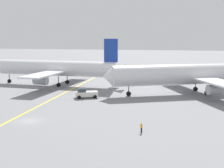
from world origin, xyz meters
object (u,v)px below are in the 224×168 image
Objects in this scene: ground_crew_ramp_agent_by_cones at (141,127)px; airliner_at_gate_left at (55,69)px; airliner_being_pushed at (192,75)px; pushback_tug at (86,93)px.

airliner_at_gate_left is at bearing 125.58° from ground_crew_ramp_agent_by_cones.
airliner_being_pushed is (43.81, -7.25, -0.05)m from airliner_at_gate_left.
airliner_at_gate_left is 25.76m from pushback_tug.
pushback_tug is at bearing -155.92° from airliner_being_pushed.
airliner_at_gate_left reaches higher than ground_crew_ramp_agent_by_cones.
pushback_tug is 5.17× the size of ground_crew_ramp_agent_by_cones.
airliner_being_pushed is at bearing 24.08° from pushback_tug.
airliner_being_pushed is 30.60m from pushback_tug.
ground_crew_ramp_agent_by_cones is at bearing -57.34° from pushback_tug.
airliner_being_pushed is at bearing -9.39° from airliner_at_gate_left.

